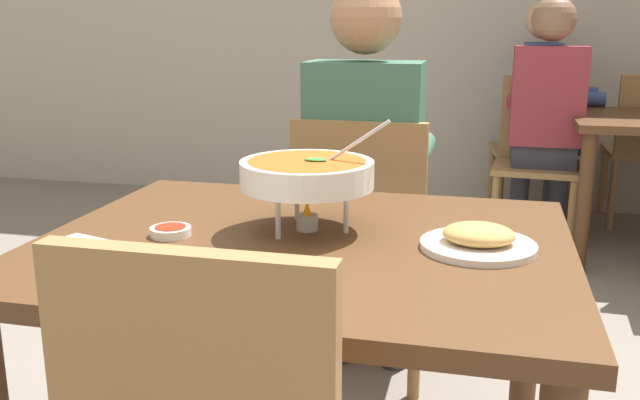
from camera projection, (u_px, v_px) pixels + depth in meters
name	position (u px, v px, depth m)	size (l,w,h in m)	color
dining_table_main	(304.00, 285.00, 1.56)	(1.14, 0.93, 0.73)	#51331C
chair_diner_main	(363.00, 235.00, 2.29)	(0.44, 0.44, 0.90)	olive
diner_main	(366.00, 163.00, 2.26)	(0.40, 0.45, 1.31)	#2D2D38
curry_bowl	(307.00, 175.00, 1.56)	(0.33, 0.30, 0.26)	silver
rice_plate	(210.00, 274.00, 1.26)	(0.24, 0.24, 0.06)	white
appetizer_plate	(478.00, 240.00, 1.45)	(0.24, 0.24, 0.06)	white
sauce_dish	(171.00, 231.00, 1.55)	(0.09, 0.09, 0.02)	white
napkin_folded	(81.00, 246.00, 1.46)	(0.12, 0.08, 0.02)	white
fork_utensil	(59.00, 254.00, 1.42)	(0.01, 0.17, 0.01)	silver
spoon_utensil	(81.00, 256.00, 1.40)	(0.01, 0.17, 0.01)	silver
chair_bg_left	(547.00, 139.00, 4.18)	(0.49, 0.49, 0.90)	olive
chair_bg_middle	(538.00, 151.00, 3.79)	(0.47, 0.47, 0.90)	olive
patron_bg_left	(546.00, 99.00, 4.09)	(0.45, 0.40, 1.31)	#2D2D38
patron_bg_middle	(546.00, 109.00, 3.63)	(0.40, 0.45, 1.31)	#2D2D38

